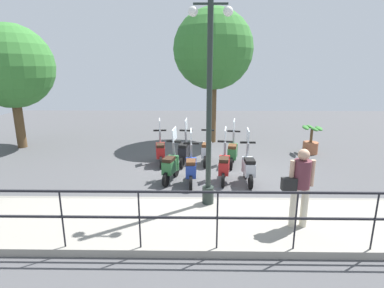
{
  "coord_description": "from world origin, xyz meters",
  "views": [
    {
      "loc": [
        -8.83,
        0.36,
        3.21
      ],
      "look_at": [
        0.2,
        0.5,
        0.9
      ],
      "focal_mm": 28.0,
      "sensor_mm": 36.0,
      "label": 1
    }
  ],
  "objects_px": {
    "lamp_post_near": "(209,114)",
    "tree_distant": "(213,50)",
    "tree_large": "(11,67)",
    "scooter_far_3": "(160,151)",
    "scooter_far_1": "(207,150)",
    "scooter_far_2": "(184,151)",
    "scooter_near_0": "(248,167)",
    "pedestrian_with_bag": "(300,182)",
    "scooter_near_3": "(171,165)",
    "scooter_near_2": "(191,168)",
    "scooter_near_1": "(224,166)",
    "scooter_far_0": "(233,152)",
    "potted_palm": "(311,142)"
  },
  "relations": [
    {
      "from": "tree_large",
      "to": "scooter_far_2",
      "type": "bearing_deg",
      "value": -107.84
    },
    {
      "from": "tree_large",
      "to": "scooter_near_3",
      "type": "xyz_separation_m",
      "value": [
        -3.74,
        -6.49,
        -2.76
      ]
    },
    {
      "from": "scooter_near_1",
      "to": "scooter_far_0",
      "type": "distance_m",
      "value": 1.51
    },
    {
      "from": "pedestrian_with_bag",
      "to": "tree_large",
      "type": "relative_size",
      "value": 0.33
    },
    {
      "from": "lamp_post_near",
      "to": "scooter_near_0",
      "type": "xyz_separation_m",
      "value": [
        1.63,
        -1.2,
        -1.75
      ]
    },
    {
      "from": "pedestrian_with_bag",
      "to": "scooter_near_0",
      "type": "relative_size",
      "value": 1.03
    },
    {
      "from": "lamp_post_near",
      "to": "tree_distant",
      "type": "height_order",
      "value": "tree_distant"
    },
    {
      "from": "scooter_far_0",
      "to": "tree_distant",
      "type": "bearing_deg",
      "value": 19.95
    },
    {
      "from": "lamp_post_near",
      "to": "scooter_near_3",
      "type": "xyz_separation_m",
      "value": [
        1.73,
        1.01,
        -1.75
      ]
    },
    {
      "from": "tree_distant",
      "to": "scooter_far_2",
      "type": "distance_m",
      "value": 4.87
    },
    {
      "from": "pedestrian_with_bag",
      "to": "scooter_near_2",
      "type": "height_order",
      "value": "pedestrian_with_bag"
    },
    {
      "from": "scooter_near_1",
      "to": "scooter_far_0",
      "type": "xyz_separation_m",
      "value": [
        1.45,
        -0.41,
        0.0
      ]
    },
    {
      "from": "scooter_near_1",
      "to": "scooter_far_1",
      "type": "xyz_separation_m",
      "value": [
        1.63,
        0.45,
        0.0
      ]
    },
    {
      "from": "scooter_near_2",
      "to": "lamp_post_near",
      "type": "bearing_deg",
      "value": -164.87
    },
    {
      "from": "lamp_post_near",
      "to": "tree_distant",
      "type": "bearing_deg",
      "value": -3.51
    },
    {
      "from": "pedestrian_with_bag",
      "to": "scooter_near_2",
      "type": "distance_m",
      "value": 3.37
    },
    {
      "from": "scooter_near_2",
      "to": "scooter_far_2",
      "type": "height_order",
      "value": "same"
    },
    {
      "from": "scooter_near_1",
      "to": "lamp_post_near",
      "type": "bearing_deg",
      "value": 171.06
    },
    {
      "from": "lamp_post_near",
      "to": "scooter_near_2",
      "type": "bearing_deg",
      "value": 15.67
    },
    {
      "from": "scooter_far_3",
      "to": "scooter_near_1",
      "type": "bearing_deg",
      "value": -135.32
    },
    {
      "from": "lamp_post_near",
      "to": "scooter_far_1",
      "type": "xyz_separation_m",
      "value": [
        3.36,
        -0.08,
        -1.75
      ]
    },
    {
      "from": "tree_large",
      "to": "scooter_far_0",
      "type": "bearing_deg",
      "value": -105.18
    },
    {
      "from": "scooter_far_1",
      "to": "scooter_far_2",
      "type": "bearing_deg",
      "value": 104.2
    },
    {
      "from": "scooter_far_0",
      "to": "scooter_far_2",
      "type": "xyz_separation_m",
      "value": [
        0.09,
        1.61,
        0.0
      ]
    },
    {
      "from": "pedestrian_with_bag",
      "to": "scooter_near_3",
      "type": "height_order",
      "value": "pedestrian_with_bag"
    },
    {
      "from": "tree_distant",
      "to": "scooter_near_0",
      "type": "xyz_separation_m",
      "value": [
        -4.93,
        -0.8,
        -3.44
      ]
    },
    {
      "from": "tree_large",
      "to": "scooter_far_3",
      "type": "xyz_separation_m",
      "value": [
        -2.19,
        -6.01,
        -2.76
      ]
    },
    {
      "from": "scooter_far_1",
      "to": "scooter_far_2",
      "type": "distance_m",
      "value": 0.76
    },
    {
      "from": "potted_palm",
      "to": "scooter_far_1",
      "type": "relative_size",
      "value": 0.69
    },
    {
      "from": "scooter_near_2",
      "to": "scooter_near_3",
      "type": "relative_size",
      "value": 1.0
    },
    {
      "from": "scooter_near_0",
      "to": "scooter_far_2",
      "type": "xyz_separation_m",
      "value": [
        1.65,
        1.88,
        0.0
      ]
    },
    {
      "from": "scooter_near_1",
      "to": "scooter_far_2",
      "type": "distance_m",
      "value": 1.96
    },
    {
      "from": "lamp_post_near",
      "to": "scooter_near_1",
      "type": "height_order",
      "value": "lamp_post_near"
    },
    {
      "from": "scooter_near_2",
      "to": "scooter_far_1",
      "type": "distance_m",
      "value": 1.92
    },
    {
      "from": "tree_distant",
      "to": "scooter_far_2",
      "type": "bearing_deg",
      "value": 161.72
    },
    {
      "from": "scooter_near_3",
      "to": "scooter_far_3",
      "type": "distance_m",
      "value": 1.63
    },
    {
      "from": "scooter_far_2",
      "to": "scooter_far_3",
      "type": "height_order",
      "value": "same"
    },
    {
      "from": "potted_palm",
      "to": "scooter_near_2",
      "type": "relative_size",
      "value": 0.69
    },
    {
      "from": "tree_distant",
      "to": "scooter_near_3",
      "type": "distance_m",
      "value": 6.09
    },
    {
      "from": "lamp_post_near",
      "to": "pedestrian_with_bag",
      "type": "height_order",
      "value": "lamp_post_near"
    },
    {
      "from": "pedestrian_with_bag",
      "to": "scooter_far_2",
      "type": "height_order",
      "value": "pedestrian_with_bag"
    },
    {
      "from": "scooter_near_1",
      "to": "scooter_far_3",
      "type": "height_order",
      "value": "same"
    },
    {
      "from": "scooter_far_1",
      "to": "scooter_far_2",
      "type": "relative_size",
      "value": 1.0
    },
    {
      "from": "scooter_near_2",
      "to": "scooter_far_2",
      "type": "distance_m",
      "value": 1.79
    },
    {
      "from": "scooter_far_1",
      "to": "scooter_near_0",
      "type": "bearing_deg",
      "value": -138.86
    },
    {
      "from": "lamp_post_near",
      "to": "scooter_near_1",
      "type": "xyz_separation_m",
      "value": [
        1.73,
        -0.52,
        -1.75
      ]
    },
    {
      "from": "scooter_near_3",
      "to": "scooter_far_1",
      "type": "relative_size",
      "value": 1.0
    },
    {
      "from": "scooter_near_2",
      "to": "potted_palm",
      "type": "bearing_deg",
      "value": -55.12
    },
    {
      "from": "scooter_near_3",
      "to": "tree_large",
      "type": "bearing_deg",
      "value": 75.97
    },
    {
      "from": "lamp_post_near",
      "to": "scooter_near_2",
      "type": "height_order",
      "value": "lamp_post_near"
    }
  ]
}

